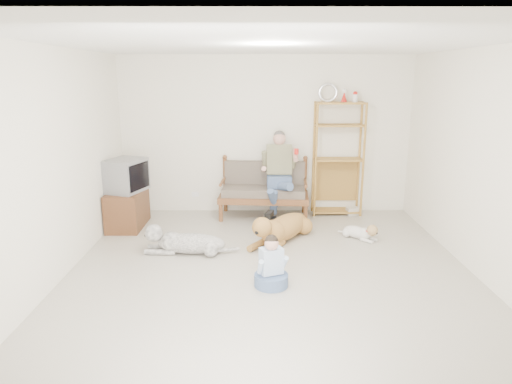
{
  "coord_description": "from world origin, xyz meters",
  "views": [
    {
      "loc": [
        -0.19,
        -5.14,
        2.38
      ],
      "look_at": [
        -0.17,
        1.0,
        0.79
      ],
      "focal_mm": 32.0,
      "sensor_mm": 36.0,
      "label": 1
    }
  ],
  "objects_px": {
    "etagere": "(338,158)",
    "golden_retriever": "(280,228)",
    "tv_stand": "(127,209)",
    "loveseat": "(264,188)"
  },
  "relations": [
    {
      "from": "etagere",
      "to": "golden_retriever",
      "type": "height_order",
      "value": "etagere"
    },
    {
      "from": "loveseat",
      "to": "golden_retriever",
      "type": "xyz_separation_m",
      "value": [
        0.22,
        -1.25,
        -0.29
      ]
    },
    {
      "from": "etagere",
      "to": "tv_stand",
      "type": "distance_m",
      "value": 3.6
    },
    {
      "from": "tv_stand",
      "to": "etagere",
      "type": "bearing_deg",
      "value": 12.01
    },
    {
      "from": "etagere",
      "to": "tv_stand",
      "type": "relative_size",
      "value": 2.48
    },
    {
      "from": "tv_stand",
      "to": "golden_retriever",
      "type": "distance_m",
      "value": 2.51
    },
    {
      "from": "loveseat",
      "to": "tv_stand",
      "type": "bearing_deg",
      "value": -161.28
    },
    {
      "from": "loveseat",
      "to": "golden_retriever",
      "type": "distance_m",
      "value": 1.3
    },
    {
      "from": "etagere",
      "to": "tv_stand",
      "type": "height_order",
      "value": "etagere"
    },
    {
      "from": "etagere",
      "to": "loveseat",
      "type": "bearing_deg",
      "value": -174.34
    }
  ]
}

